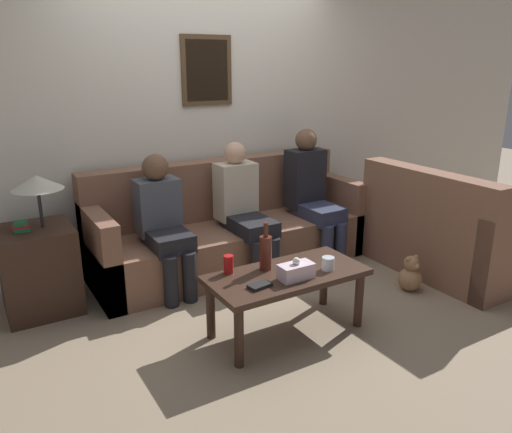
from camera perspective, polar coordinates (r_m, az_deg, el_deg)
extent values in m
plane|color=gray|center=(4.21, 0.22, -7.67)|extent=(16.00, 16.00, 0.00)
cube|color=silver|center=(4.65, -5.73, 11.33)|extent=(9.00, 0.06, 2.60)
cube|color=#4C3823|center=(4.59, -5.65, 16.26)|extent=(0.48, 0.02, 0.60)
cube|color=beige|center=(4.58, -5.61, 16.26)|extent=(0.40, 0.01, 0.52)
cube|color=brown|center=(4.48, -2.65, -3.32)|extent=(2.48, 0.81, 0.40)
cube|color=brown|center=(4.60, -4.53, 3.26)|extent=(2.48, 0.20, 0.53)
cube|color=brown|center=(4.05, -17.41, -4.25)|extent=(0.14, 0.81, 0.69)
cube|color=brown|center=(5.06, 9.03, 0.67)|extent=(0.14, 0.81, 0.69)
cube|color=brown|center=(4.73, 20.97, -3.39)|extent=(0.81, 1.36, 0.40)
cube|color=brown|center=(4.36, 19.13, 1.54)|extent=(0.20, 1.36, 0.53)
cube|color=brown|center=(5.05, 15.81, 0.17)|extent=(0.81, 0.14, 0.69)
cube|color=#382319|center=(3.35, 3.57, -6.72)|extent=(1.07, 0.51, 0.04)
cylinder|color=#382319|center=(3.08, -1.96, -13.61)|extent=(0.06, 0.06, 0.40)
cylinder|color=#382319|center=(3.58, 11.68, -9.29)|extent=(0.06, 0.06, 0.40)
cylinder|color=#382319|center=(3.38, -5.21, -10.66)|extent=(0.06, 0.06, 0.40)
cylinder|color=#382319|center=(3.84, 7.78, -7.16)|extent=(0.06, 0.06, 0.40)
cube|color=#382319|center=(4.01, -23.54, -5.59)|extent=(0.51, 0.51, 0.64)
cylinder|color=#262628|center=(3.87, -23.44, 1.01)|extent=(0.02, 0.02, 0.30)
cone|color=beige|center=(3.82, -23.76, 3.60)|extent=(0.36, 0.36, 0.10)
cube|color=#237547|center=(3.87, -25.20, -1.34)|extent=(0.11, 0.09, 0.03)
cube|color=red|center=(3.86, -25.24, -1.04)|extent=(0.12, 0.09, 0.02)
cube|color=#237547|center=(3.85, -25.29, -0.70)|extent=(0.10, 0.08, 0.03)
cylinder|color=#562319|center=(3.34, 1.12, -4.20)|extent=(0.08, 0.08, 0.23)
cylinder|color=#562319|center=(3.29, 1.13, -1.52)|extent=(0.03, 0.03, 0.10)
cylinder|color=silver|center=(3.39, 8.23, -5.33)|extent=(0.08, 0.08, 0.09)
cube|color=black|center=(3.13, 0.43, -7.88)|extent=(0.16, 0.11, 0.02)
cylinder|color=red|center=(3.31, -3.16, -5.47)|extent=(0.07, 0.07, 0.12)
cube|color=silver|center=(3.24, 4.60, -6.25)|extent=(0.23, 0.12, 0.10)
sphere|color=white|center=(3.21, 4.63, -5.11)|extent=(0.05, 0.05, 0.05)
cube|color=black|center=(3.94, -9.96, -2.68)|extent=(0.31, 0.41, 0.14)
cylinder|color=black|center=(3.83, -9.71, -7.32)|extent=(0.11, 0.11, 0.40)
cylinder|color=black|center=(3.88, -7.60, -6.87)|extent=(0.11, 0.11, 0.40)
cube|color=#474C56|center=(4.05, -11.18, 1.14)|extent=(0.34, 0.22, 0.44)
sphere|color=brown|center=(3.98, -11.45, 5.52)|extent=(0.21, 0.21, 0.21)
cube|color=black|center=(4.21, -0.67, -1.06)|extent=(0.31, 0.50, 0.14)
cylinder|color=black|center=(4.06, 0.19, -5.54)|extent=(0.11, 0.11, 0.40)
cylinder|color=black|center=(4.14, 2.01, -5.12)|extent=(0.11, 0.11, 0.40)
cube|color=beige|center=(4.35, -2.34, 2.93)|extent=(0.34, 0.22, 0.49)
sphere|color=tan|center=(4.28, -2.40, 7.25)|extent=(0.19, 0.19, 0.19)
cube|color=#2D334C|center=(4.62, 7.20, 0.47)|extent=(0.31, 0.46, 0.14)
cylinder|color=#2D334C|center=(4.48, 8.12, -3.48)|extent=(0.11, 0.11, 0.40)
cylinder|color=#2D334C|center=(4.57, 9.61, -3.12)|extent=(0.11, 0.11, 0.40)
cube|color=black|center=(4.72, 5.61, 4.35)|extent=(0.34, 0.22, 0.55)
sphere|color=brown|center=(4.65, 5.74, 8.71)|extent=(0.20, 0.20, 0.20)
sphere|color=#A87A51|center=(4.25, 17.18, -6.85)|extent=(0.19, 0.19, 0.19)
sphere|color=#A87A51|center=(4.20, 17.35, -5.13)|extent=(0.12, 0.12, 0.12)
sphere|color=#A87A51|center=(4.15, 17.00, -4.71)|extent=(0.04, 0.04, 0.04)
sphere|color=#A87A51|center=(4.22, 17.80, -4.46)|extent=(0.04, 0.04, 0.04)
sphere|color=tan|center=(4.17, 17.84, -5.42)|extent=(0.05, 0.05, 0.05)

